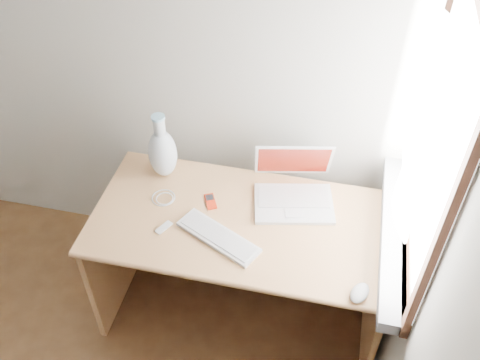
% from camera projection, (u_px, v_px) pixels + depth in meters
% --- Properties ---
extents(back_wall, '(3.50, 0.04, 2.60)m').
position_uv_depth(back_wall, '(48.00, 29.00, 2.50)').
color(back_wall, beige).
rests_on(back_wall, floor).
extents(window, '(0.11, 0.99, 1.10)m').
position_uv_depth(window, '(427.00, 144.00, 1.92)').
color(window, white).
rests_on(window, right_wall).
extents(desk, '(1.35, 0.68, 0.71)m').
position_uv_depth(desk, '(244.00, 236.00, 2.61)').
color(desk, tan).
rests_on(desk, floor).
extents(laptop, '(0.41, 0.37, 0.25)m').
position_uv_depth(laptop, '(296.00, 189.00, 2.48)').
color(laptop, white).
rests_on(laptop, desk).
extents(external_keyboard, '(0.40, 0.28, 0.02)m').
position_uv_depth(external_keyboard, '(218.00, 237.00, 2.33)').
color(external_keyboard, white).
rests_on(external_keyboard, desk).
extents(mouse, '(0.10, 0.13, 0.04)m').
position_uv_depth(mouse, '(360.00, 293.00, 2.11)').
color(mouse, white).
rests_on(mouse, desk).
extents(ipod, '(0.08, 0.11, 0.01)m').
position_uv_depth(ipod, '(211.00, 201.00, 2.49)').
color(ipod, red).
rests_on(ipod, desk).
extents(cable_coil, '(0.15, 0.15, 0.01)m').
position_uv_depth(cable_coil, '(163.00, 198.00, 2.51)').
color(cable_coil, white).
rests_on(cable_coil, desk).
extents(remote, '(0.07, 0.09, 0.01)m').
position_uv_depth(remote, '(164.00, 227.00, 2.38)').
color(remote, white).
rests_on(remote, desk).
extents(vase, '(0.14, 0.14, 0.35)m').
position_uv_depth(vase, '(162.00, 152.00, 2.54)').
color(vase, silver).
rests_on(vase, desk).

